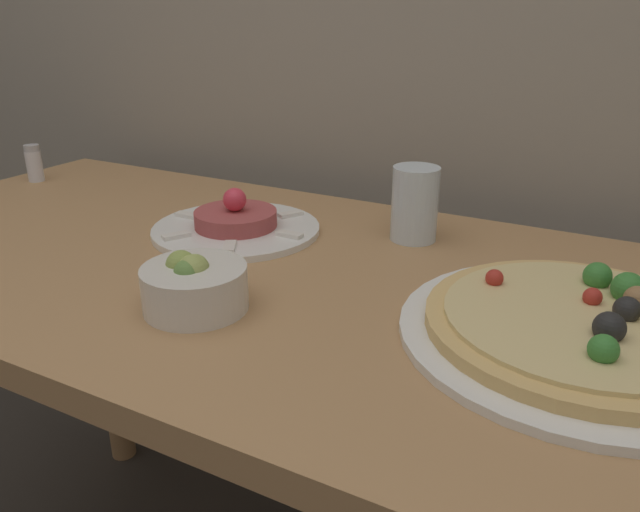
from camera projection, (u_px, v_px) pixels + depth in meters
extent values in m
cube|color=#AD7F51|center=(277.00, 279.00, 0.84)|extent=(1.44, 0.66, 0.03)
cylinder|color=#AD7F51|center=(107.00, 330.00, 1.49)|extent=(0.06, 0.06, 0.73)
cylinder|color=white|center=(580.00, 335.00, 0.65)|extent=(0.37, 0.37, 0.01)
cylinder|color=#DBB26B|center=(581.00, 325.00, 0.64)|extent=(0.32, 0.32, 0.01)
cylinder|color=#E0C684|center=(583.00, 317.00, 0.64)|extent=(0.28, 0.28, 0.01)
sphere|color=black|center=(627.00, 310.00, 0.63)|extent=(0.03, 0.03, 0.03)
sphere|color=#997047|center=(637.00, 299.00, 0.65)|extent=(0.03, 0.03, 0.03)
sphere|color=#387F33|center=(628.00, 288.00, 0.67)|extent=(0.04, 0.04, 0.04)
sphere|color=#B22D23|center=(494.00, 278.00, 0.71)|extent=(0.02, 0.02, 0.02)
sphere|color=black|center=(609.00, 328.00, 0.59)|extent=(0.03, 0.03, 0.03)
sphere|color=#387F33|center=(597.00, 276.00, 0.71)|extent=(0.03, 0.03, 0.03)
sphere|color=#387F33|center=(603.00, 349.00, 0.56)|extent=(0.03, 0.03, 0.03)
sphere|color=#B22D23|center=(592.00, 297.00, 0.66)|extent=(0.02, 0.02, 0.02)
cylinder|color=white|center=(236.00, 229.00, 0.95)|extent=(0.26, 0.26, 0.01)
cylinder|color=#A84747|center=(236.00, 219.00, 0.95)|extent=(0.13, 0.13, 0.02)
sphere|color=#E0384C|center=(235.00, 200.00, 0.94)|extent=(0.04, 0.04, 0.04)
cube|color=white|center=(289.00, 234.00, 0.91)|extent=(0.04, 0.02, 0.01)
cube|color=white|center=(290.00, 214.00, 1.00)|extent=(0.03, 0.04, 0.01)
cube|color=white|center=(241.00, 206.00, 1.04)|extent=(0.03, 0.04, 0.01)
cube|color=white|center=(187.00, 215.00, 0.99)|extent=(0.04, 0.02, 0.01)
cube|color=white|center=(176.00, 236.00, 0.91)|extent=(0.03, 0.04, 0.01)
cube|color=white|center=(229.00, 247.00, 0.86)|extent=(0.03, 0.04, 0.01)
cylinder|color=silver|center=(195.00, 288.00, 0.71)|extent=(0.12, 0.12, 0.05)
sphere|color=#A3B25B|center=(193.00, 270.00, 0.70)|extent=(0.03, 0.03, 0.03)
sphere|color=#8EA34C|center=(181.00, 265.00, 0.71)|extent=(0.04, 0.04, 0.04)
sphere|color=#668E42|center=(187.00, 273.00, 0.69)|extent=(0.03, 0.03, 0.03)
sphere|color=#A3B25B|center=(195.00, 269.00, 0.70)|extent=(0.03, 0.03, 0.03)
cylinder|color=silver|center=(415.00, 204.00, 0.91)|extent=(0.07, 0.07, 0.11)
cylinder|color=silver|center=(35.00, 166.00, 1.22)|extent=(0.03, 0.03, 0.06)
cylinder|color=#B2B2B7|center=(31.00, 148.00, 1.21)|extent=(0.03, 0.03, 0.01)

